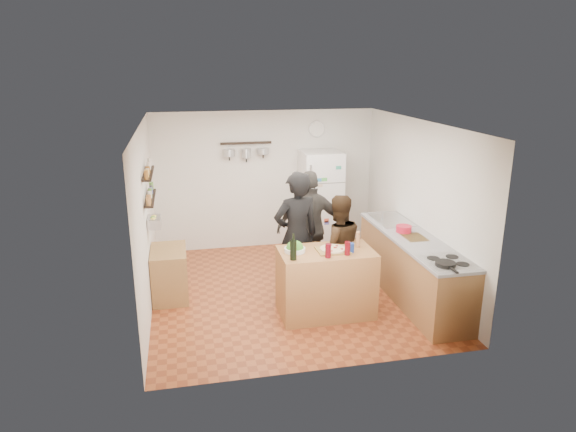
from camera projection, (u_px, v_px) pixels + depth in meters
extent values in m
plane|color=brown|center=(289.00, 291.00, 7.72)|extent=(4.20, 4.20, 0.00)
plane|color=white|center=(290.00, 124.00, 7.01)|extent=(4.20, 4.20, 0.00)
plane|color=silver|center=(265.00, 180.00, 9.33)|extent=(4.00, 0.00, 4.00)
plane|color=silver|center=(146.00, 220.00, 6.97)|extent=(0.00, 4.20, 4.20)
plane|color=silver|center=(418.00, 204.00, 7.76)|extent=(0.00, 4.20, 4.20)
cube|color=#A56E3C|center=(326.00, 282.00, 6.91)|extent=(1.25, 0.72, 0.91)
cube|color=olive|center=(333.00, 250.00, 6.78)|extent=(0.42, 0.34, 0.02)
cylinder|color=#D5B88C|center=(333.00, 249.00, 6.77)|extent=(0.34, 0.34, 0.02)
cylinder|color=silver|center=(295.00, 250.00, 6.74)|extent=(0.28, 0.28, 0.06)
cylinder|color=black|center=(293.00, 250.00, 6.44)|extent=(0.08, 0.08, 0.26)
cylinder|color=#4F0610|center=(328.00, 251.00, 6.52)|extent=(0.08, 0.08, 0.18)
cylinder|color=#58070E|center=(347.00, 248.00, 6.61)|extent=(0.07, 0.07, 0.18)
cylinder|color=#A46D45|center=(358.00, 241.00, 6.89)|extent=(0.06, 0.06, 0.18)
cylinder|color=navy|center=(351.00, 248.00, 6.71)|extent=(0.08, 0.08, 0.13)
imported|color=black|center=(296.00, 236.00, 7.29)|extent=(0.76, 0.57, 1.87)
imported|color=black|center=(337.00, 248.00, 7.28)|extent=(0.76, 0.60, 1.55)
imported|color=#302D2A|center=(310.00, 228.00, 7.83)|extent=(1.06, 0.49, 1.76)
cube|color=#9E7042|center=(412.00, 268.00, 7.42)|extent=(0.63, 2.63, 0.90)
cube|color=white|center=(448.00, 262.00, 6.39)|extent=(0.60, 0.62, 0.02)
cylinder|color=black|center=(445.00, 264.00, 6.25)|extent=(0.25, 0.25, 0.05)
cube|color=silver|center=(391.00, 220.00, 8.08)|extent=(0.50, 0.80, 0.03)
cube|color=olive|center=(414.00, 238.00, 7.29)|extent=(0.30, 0.40, 0.02)
cylinder|color=red|center=(404.00, 229.00, 7.50)|extent=(0.23, 0.23, 0.09)
cube|color=white|center=(320.00, 201.00, 9.29)|extent=(0.70, 0.68, 1.80)
cylinder|color=silver|center=(317.00, 129.00, 9.25)|extent=(0.30, 0.03, 0.30)
cube|color=black|center=(150.00, 198.00, 7.10)|extent=(0.12, 1.00, 0.02)
cube|color=black|center=(148.00, 173.00, 7.00)|extent=(0.12, 1.00, 0.02)
cube|color=silver|center=(154.00, 222.00, 7.20)|extent=(0.18, 0.35, 0.14)
cube|color=#A47E45|center=(170.00, 274.00, 7.43)|extent=(0.50, 0.80, 0.73)
cube|color=black|center=(246.00, 143.00, 8.97)|extent=(0.90, 0.04, 0.04)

